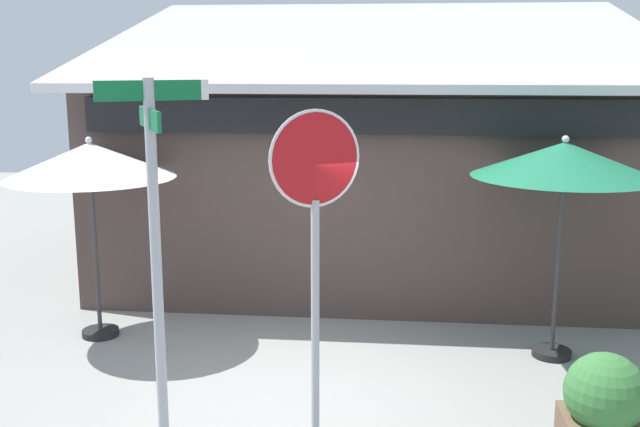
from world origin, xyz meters
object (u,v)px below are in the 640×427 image
(patio_umbrella_ivory_left, at_px, (90,162))
(patio_umbrella_forest_green_center, at_px, (564,162))
(street_sign_post, at_px, (156,234))
(stop_sign, at_px, (315,219))
(sidewalk_planter, at_px, (603,418))

(patio_umbrella_ivory_left, height_order, patio_umbrella_forest_green_center, patio_umbrella_forest_green_center)
(street_sign_post, bearing_deg, patio_umbrella_forest_green_center, 34.09)
(stop_sign, xyz_separation_m, patio_umbrella_ivory_left, (-2.93, 2.51, 0.08))
(stop_sign, bearing_deg, patio_umbrella_ivory_left, 139.43)
(patio_umbrella_ivory_left, bearing_deg, sidewalk_planter, -27.42)
(street_sign_post, bearing_deg, patio_umbrella_ivory_left, 122.06)
(street_sign_post, xyz_separation_m, patio_umbrella_forest_green_center, (3.73, 2.53, 0.30))
(street_sign_post, distance_m, sidewalk_planter, 3.85)
(stop_sign, xyz_separation_m, patio_umbrella_forest_green_center, (2.44, 2.42, 0.18))
(patio_umbrella_forest_green_center, bearing_deg, stop_sign, -135.16)
(stop_sign, height_order, sidewalk_planter, stop_sign)
(stop_sign, height_order, patio_umbrella_forest_green_center, stop_sign)
(patio_umbrella_forest_green_center, distance_m, sidewalk_planter, 3.12)
(patio_umbrella_ivory_left, bearing_deg, street_sign_post, -57.94)
(stop_sign, relative_size, sidewalk_planter, 2.71)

